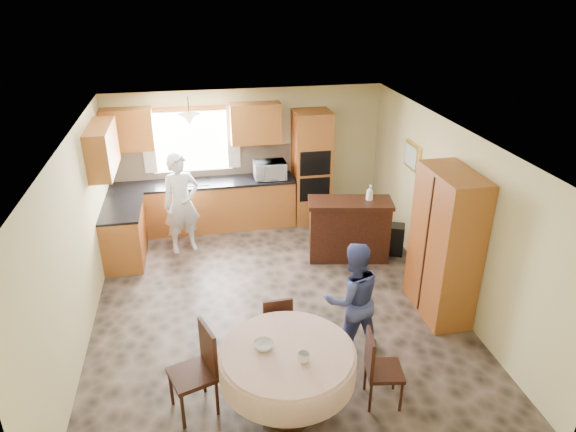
# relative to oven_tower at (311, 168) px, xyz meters

# --- Properties ---
(floor) EXTENTS (5.00, 6.00, 0.01)m
(floor) POSITION_rel_oven_tower_xyz_m (-1.15, -2.69, -1.06)
(floor) COLOR brown
(floor) RESTS_ON ground
(ceiling) EXTENTS (5.00, 6.00, 0.01)m
(ceiling) POSITION_rel_oven_tower_xyz_m (-1.15, -2.69, 1.44)
(ceiling) COLOR white
(ceiling) RESTS_ON wall_back
(wall_back) EXTENTS (5.00, 0.02, 2.50)m
(wall_back) POSITION_rel_oven_tower_xyz_m (-1.15, 0.31, 0.19)
(wall_back) COLOR #D1C686
(wall_back) RESTS_ON floor
(wall_front) EXTENTS (5.00, 0.02, 2.50)m
(wall_front) POSITION_rel_oven_tower_xyz_m (-1.15, -5.69, 0.19)
(wall_front) COLOR #D1C686
(wall_front) RESTS_ON floor
(wall_left) EXTENTS (0.02, 6.00, 2.50)m
(wall_left) POSITION_rel_oven_tower_xyz_m (-3.65, -2.69, 0.19)
(wall_left) COLOR #D1C686
(wall_left) RESTS_ON floor
(wall_right) EXTENTS (0.02, 6.00, 2.50)m
(wall_right) POSITION_rel_oven_tower_xyz_m (1.35, -2.69, 0.19)
(wall_right) COLOR #D1C686
(wall_right) RESTS_ON floor
(window) EXTENTS (1.40, 0.03, 1.10)m
(window) POSITION_rel_oven_tower_xyz_m (-2.15, 0.29, 0.54)
(window) COLOR white
(window) RESTS_ON wall_back
(curtain_left) EXTENTS (0.22, 0.02, 1.15)m
(curtain_left) POSITION_rel_oven_tower_xyz_m (-2.90, 0.24, 0.59)
(curtain_left) COLOR white
(curtain_left) RESTS_ON wall_back
(curtain_right) EXTENTS (0.22, 0.02, 1.15)m
(curtain_right) POSITION_rel_oven_tower_xyz_m (-1.40, 0.24, 0.59)
(curtain_right) COLOR white
(curtain_right) RESTS_ON wall_back
(base_cab_back) EXTENTS (3.30, 0.60, 0.88)m
(base_cab_back) POSITION_rel_oven_tower_xyz_m (-2.00, 0.01, -0.62)
(base_cab_back) COLOR #BF7532
(base_cab_back) RESTS_ON floor
(counter_back) EXTENTS (3.30, 0.64, 0.04)m
(counter_back) POSITION_rel_oven_tower_xyz_m (-2.00, 0.01, -0.16)
(counter_back) COLOR black
(counter_back) RESTS_ON base_cab_back
(base_cab_left) EXTENTS (0.60, 1.20, 0.88)m
(base_cab_left) POSITION_rel_oven_tower_xyz_m (-3.35, -0.89, -0.62)
(base_cab_left) COLOR #BF7532
(base_cab_left) RESTS_ON floor
(counter_left) EXTENTS (0.64, 1.20, 0.04)m
(counter_left) POSITION_rel_oven_tower_xyz_m (-3.35, -0.89, -0.16)
(counter_left) COLOR black
(counter_left) RESTS_ON base_cab_left
(backsplash) EXTENTS (3.30, 0.02, 0.55)m
(backsplash) POSITION_rel_oven_tower_xyz_m (-2.00, 0.30, 0.12)
(backsplash) COLOR tan
(backsplash) RESTS_ON wall_back
(wall_cab_left) EXTENTS (0.85, 0.33, 0.72)m
(wall_cab_left) POSITION_rel_oven_tower_xyz_m (-3.20, 0.15, 0.85)
(wall_cab_left) COLOR #BD6E2F
(wall_cab_left) RESTS_ON wall_back
(wall_cab_right) EXTENTS (0.90, 0.33, 0.72)m
(wall_cab_right) POSITION_rel_oven_tower_xyz_m (-1.00, 0.15, 0.85)
(wall_cab_right) COLOR #BD6E2F
(wall_cab_right) RESTS_ON wall_back
(wall_cab_side) EXTENTS (0.33, 1.20, 0.72)m
(wall_cab_side) POSITION_rel_oven_tower_xyz_m (-3.48, -0.89, 0.85)
(wall_cab_side) COLOR #BD6E2F
(wall_cab_side) RESTS_ON wall_left
(oven_tower) EXTENTS (0.66, 0.62, 2.12)m
(oven_tower) POSITION_rel_oven_tower_xyz_m (0.00, 0.00, 0.00)
(oven_tower) COLOR #BF7532
(oven_tower) RESTS_ON floor
(oven_upper) EXTENTS (0.56, 0.01, 0.45)m
(oven_upper) POSITION_rel_oven_tower_xyz_m (0.00, -0.31, 0.19)
(oven_upper) COLOR black
(oven_upper) RESTS_ON oven_tower
(oven_lower) EXTENTS (0.56, 0.01, 0.45)m
(oven_lower) POSITION_rel_oven_tower_xyz_m (0.00, -0.31, -0.31)
(oven_lower) COLOR black
(oven_lower) RESTS_ON oven_tower
(pendant) EXTENTS (0.36, 0.36, 0.18)m
(pendant) POSITION_rel_oven_tower_xyz_m (-2.15, -0.19, 1.06)
(pendant) COLOR beige
(pendant) RESTS_ON ceiling
(sideboard) EXTENTS (1.43, 0.80, 0.96)m
(sideboard) POSITION_rel_oven_tower_xyz_m (0.28, -1.56, -0.58)
(sideboard) COLOR #3C1C10
(sideboard) RESTS_ON floor
(space_heater) EXTENTS (0.46, 0.40, 0.53)m
(space_heater) POSITION_rel_oven_tower_xyz_m (1.05, -1.57, -0.80)
(space_heater) COLOR black
(space_heater) RESTS_ON floor
(cupboard) EXTENTS (0.54, 1.08, 2.07)m
(cupboard) POSITION_rel_oven_tower_xyz_m (1.07, -3.25, -0.02)
(cupboard) COLOR #BF7532
(cupboard) RESTS_ON floor
(dining_table) EXTENTS (1.42, 1.42, 0.81)m
(dining_table) POSITION_rel_oven_tower_xyz_m (-1.34, -4.67, -0.43)
(dining_table) COLOR #3C1C10
(dining_table) RESTS_ON floor
(chair_left) EXTENTS (0.56, 0.56, 1.02)m
(chair_left) POSITION_rel_oven_tower_xyz_m (-2.24, -4.45, -0.50)
(chair_left) COLOR #3C1C10
(chair_left) RESTS_ON floor
(chair_back) EXTENTS (0.39, 0.39, 0.87)m
(chair_back) POSITION_rel_oven_tower_xyz_m (-1.30, -3.75, -0.58)
(chair_back) COLOR #3C1C10
(chair_back) RESTS_ON floor
(chair_right) EXTENTS (0.44, 0.44, 0.89)m
(chair_right) POSITION_rel_oven_tower_xyz_m (-0.35, -4.72, -0.57)
(chair_right) COLOR #3C1C10
(chair_right) RESTS_ON floor
(framed_picture) EXTENTS (0.06, 0.52, 0.43)m
(framed_picture) POSITION_rel_oven_tower_xyz_m (1.32, -1.44, 0.61)
(framed_picture) COLOR gold
(framed_picture) RESTS_ON wall_right
(microwave) EXTENTS (0.58, 0.39, 0.32)m
(microwave) POSITION_rel_oven_tower_xyz_m (-0.79, -0.04, 0.02)
(microwave) COLOR silver
(microwave) RESTS_ON counter_back
(person_sink) EXTENTS (0.72, 0.58, 1.72)m
(person_sink) POSITION_rel_oven_tower_xyz_m (-2.39, -0.78, -0.20)
(person_sink) COLOR silver
(person_sink) RESTS_ON floor
(person_dining) EXTENTS (0.77, 0.62, 1.49)m
(person_dining) POSITION_rel_oven_tower_xyz_m (-0.37, -3.82, -0.32)
(person_dining) COLOR #38417B
(person_dining) RESTS_ON floor
(bowl_sideboard) EXTENTS (0.24, 0.24, 0.05)m
(bowl_sideboard) POSITION_rel_oven_tower_xyz_m (-0.04, -1.56, -0.07)
(bowl_sideboard) COLOR #B2B2B2
(bowl_sideboard) RESTS_ON sideboard
(bottle_sideboard) EXTENTS (0.13, 0.13, 0.31)m
(bottle_sideboard) POSITION_rel_oven_tower_xyz_m (0.60, -1.56, 0.06)
(bottle_sideboard) COLOR silver
(bottle_sideboard) RESTS_ON sideboard
(cup_table) EXTENTS (0.17, 0.17, 0.10)m
(cup_table) POSITION_rel_oven_tower_xyz_m (-1.21, -4.87, -0.20)
(cup_table) COLOR #B2B2B2
(cup_table) RESTS_ON dining_table
(bowl_table) EXTENTS (0.28, 0.28, 0.07)m
(bowl_table) POSITION_rel_oven_tower_xyz_m (-1.57, -4.59, -0.21)
(bowl_table) COLOR #B2B2B2
(bowl_table) RESTS_ON dining_table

